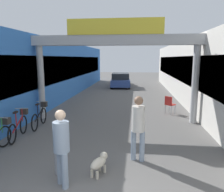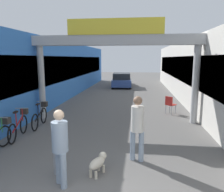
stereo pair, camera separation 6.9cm
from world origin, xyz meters
name	(u,v)px [view 1 (the left image)]	position (x,y,z in m)	size (l,w,h in m)	color
storefront_left	(45,71)	(-5.09, 11.00, 1.89)	(3.00, 26.00, 3.78)	blue
storefront_right	(206,72)	(5.09, 11.00, 1.89)	(3.00, 26.00, 3.78)	beige
arcade_sign_gateway	(115,49)	(0.00, 6.51, 3.09)	(7.40, 0.47, 4.32)	#B2B2B2
pedestrian_with_dog	(61,143)	(-0.62, 1.38, 0.96)	(0.48, 0.48, 1.69)	#8C9EB2
pedestrian_companion	(138,124)	(0.99, 2.76, 1.01)	(0.42, 0.42, 1.76)	#8C9EB2
dog_on_leash	(99,162)	(0.08, 1.94, 0.29)	(0.44, 0.67, 0.47)	beige
bicycle_red_third	(19,125)	(-3.09, 4.04, 0.44)	(0.46, 1.68, 0.98)	black
bicycle_black_farthest	(40,116)	(-2.92, 5.33, 0.44)	(0.46, 1.69, 0.98)	black
bollard_post_metal	(56,153)	(-0.92, 1.81, 0.54)	(0.10, 0.10, 1.06)	gray
cafe_chair_red_nearer	(169,103)	(2.55, 7.92, 0.54)	(0.57, 0.57, 0.89)	gray
parked_car_blue	(120,80)	(-0.61, 17.97, 0.64)	(2.02, 4.11, 1.33)	#2D478C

